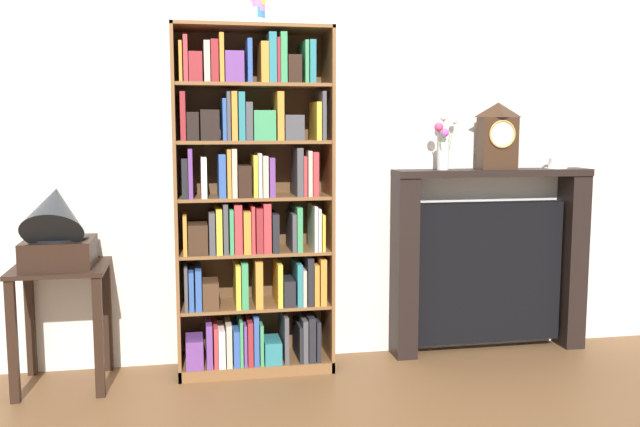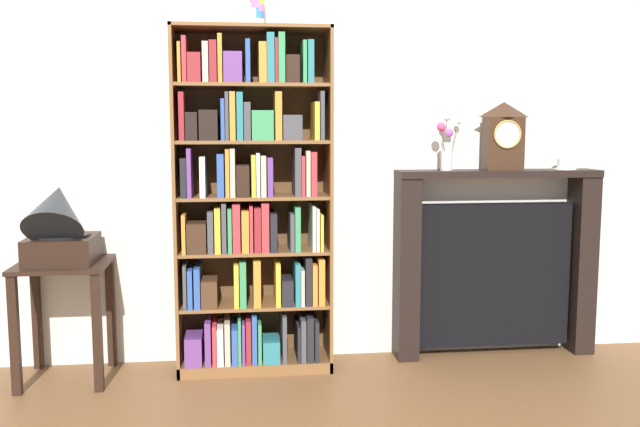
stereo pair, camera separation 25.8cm
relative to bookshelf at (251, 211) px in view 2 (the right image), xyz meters
The scene contains 9 objects.
ground_plane 0.89m from the bookshelf, 81.40° to the right, with size 8.17×6.40×0.02m, color brown.
wall_back 0.54m from the bookshelf, 44.84° to the left, with size 5.17×0.08×2.65m, color silver.
bookshelf is the anchor object (origin of this frame).
side_table_left 1.07m from the bookshelf, behind, with size 0.46×0.46×0.63m.
gramophone 0.99m from the bookshelf, behind, with size 0.34×0.46×0.49m.
fireplace_mantel 1.45m from the bookshelf, ahead, with size 1.17×0.20×1.08m.
mantel_clock 1.49m from the bookshelf, ahead, with size 0.21×0.13×0.38m.
flower_vase 1.16m from the bookshelf, ahead, with size 0.17×0.15×0.32m.
teacup_with_saucer 1.82m from the bookshelf, ahead, with size 0.14×0.13×0.06m.
Camera 2 is at (-0.10, -3.70, 1.34)m, focal length 39.57 mm.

